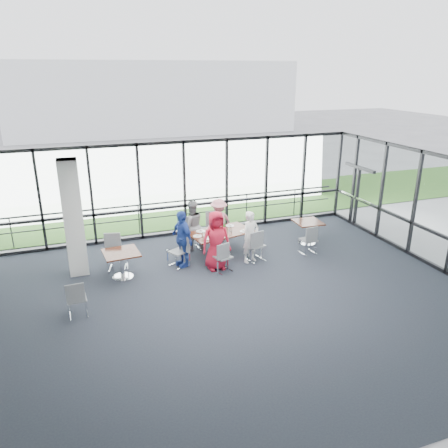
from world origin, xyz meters
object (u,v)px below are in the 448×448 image
object	(u,v)px
side_table_left	(121,256)
chair_main_end	(178,252)
main_table	(221,236)
chair_main_fl	(192,234)
diner_near_left	(216,241)
diner_near_right	(251,237)
side_table_right	(308,225)
chair_main_nl	(223,257)
chair_spare_r	(308,240)
diner_far_left	(192,225)
chair_spare_lb	(116,253)
diner_far_right	(219,221)
chair_main_nr	(255,245)
chair_main_fr	(215,228)
chair_spare_la	(77,299)
diner_end	(182,239)
structural_column	(73,218)

from	to	relation	value
side_table_left	chair_main_end	xyz separation A→B (m)	(1.61, 0.21, -0.20)
main_table	chair_main_fl	world-z (taller)	chair_main_fl
diner_near_left	diner_near_right	distance (m)	1.11
side_table_right	chair_main_nl	bearing A→B (deg)	-162.21
side_table_left	chair_spare_r	world-z (taller)	chair_spare_r
diner_far_left	diner_near_left	bearing A→B (deg)	96.77
side_table_left	diner_far_left	size ratio (longest dim) A/B	0.62
diner_near_left	chair_spare_r	world-z (taller)	diner_near_left
chair_spare_lb	main_table	bearing A→B (deg)	-165.46
diner_near_right	chair_spare_lb	distance (m)	3.85
chair_spare_r	side_table_right	bearing A→B (deg)	56.13
side_table_right	diner_far_right	xyz separation A→B (m)	(-2.70, 0.98, 0.12)
chair_main_nr	chair_main_fr	world-z (taller)	chair_main_fr
chair_main_fl	chair_spare_la	bearing A→B (deg)	35.59
diner_end	chair_main_fr	bearing A→B (deg)	117.49
diner_near_left	chair_main_nl	size ratio (longest dim) A/B	1.93
chair_spare_lb	chair_main_fl	bearing A→B (deg)	-148.38
chair_main_fl	chair_main_end	world-z (taller)	chair_main_fl
side_table_right	diner_far_right	bearing A→B (deg)	160.12
diner_near_right	side_table_right	bearing A→B (deg)	-2.10
chair_spare_lb	diner_near_left	bearing A→B (deg)	176.51
diner_far_left	chair_spare_la	distance (m)	4.58
diner_far_right	structural_column	bearing A→B (deg)	-8.05
side_table_right	chair_main_fr	size ratio (longest dim) A/B	0.90
diner_far_right	chair_main_fr	size ratio (longest dim) A/B	1.56
diner_far_left	chair_main_fr	world-z (taller)	diner_far_left
diner_far_left	chair_main_fl	world-z (taller)	diner_far_left
structural_column	chair_spare_r	xyz separation A→B (m)	(6.68, -0.97, -1.15)
side_table_left	chair_main_end	distance (m)	1.63
diner_near_left	side_table_right	bearing A→B (deg)	12.77
structural_column	chair_spare_la	xyz separation A→B (m)	(-0.12, -2.35, -1.16)
diner_near_right	chair_spare_la	bearing A→B (deg)	177.59
diner_far_right	chair_main_fl	bearing A→B (deg)	-7.55
diner_near_left	chair_spare_r	xyz separation A→B (m)	(3.00, 0.06, -0.40)
chair_main_fr	structural_column	bearing A→B (deg)	13.32
chair_main_nl	structural_column	bearing A→B (deg)	143.67
diner_far_right	chair_main_nr	xyz separation A→B (m)	(0.58, -1.63, -0.27)
side_table_right	diner_near_right	size ratio (longest dim) A/B	0.56
chair_main_nr	diner_near_right	bearing A→B (deg)	176.19
diner_near_left	chair_main_nr	distance (m)	1.33
diner_end	chair_main_nr	distance (m)	2.18
diner_end	chair_spare_lb	world-z (taller)	diner_end
diner_near_right	chair_spare_r	world-z (taller)	diner_near_right
side_table_left	side_table_right	distance (m)	6.00
main_table	side_table_left	bearing A→B (deg)	178.00
diner_end	chair_main_nl	xyz separation A→B (m)	(0.96, -0.77, -0.39)
side_table_right	diner_end	distance (m)	4.25
diner_far_right	diner_end	size ratio (longest dim) A/B	0.90
diner_far_right	chair_main_fr	bearing A→B (deg)	-72.36
chair_main_nl	diner_far_right	bearing A→B (deg)	56.42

